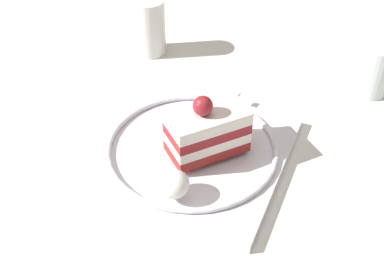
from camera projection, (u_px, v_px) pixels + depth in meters
The scene contains 7 objects.
ground_plane at pixel (199, 151), 0.69m from camera, with size 2.40×2.40×0.00m, color silver.
dessert_plate at pixel (192, 151), 0.68m from camera, with size 0.27×0.27×0.02m.
cake_slice at pixel (207, 130), 0.64m from camera, with size 0.11×0.11×0.09m.
whipped_cream_dollop at pixel (173, 184), 0.59m from camera, with size 0.04×0.04×0.03m, color white.
fork at pixel (219, 113), 0.72m from camera, with size 0.04×0.11×0.00m.
drink_glass_near at pixel (150, 30), 0.87m from camera, with size 0.05×0.05×0.10m.
drink_glass_far at pixel (371, 70), 0.78m from camera, with size 0.07×0.07×0.08m.
Camera 1 is at (-0.15, 0.49, 0.47)m, focal length 45.92 mm.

